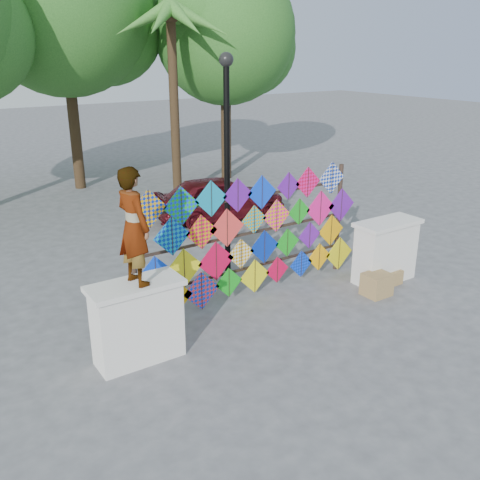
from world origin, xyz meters
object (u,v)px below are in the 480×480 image
at_px(vendor_woman, 134,227).
at_px(kite_rack, 254,235).
at_px(lamppost, 227,146).
at_px(sedan, 220,198).

bearing_deg(vendor_woman, kite_rack, -81.09).
xyz_separation_m(vendor_woman, lamppost, (2.96, 2.20, 0.55)).
relative_size(vendor_woman, sedan, 0.48).
bearing_deg(sedan, vendor_woman, 148.30).
bearing_deg(vendor_woman, sedan, -51.00).
relative_size(sedan, lamppost, 0.81).
bearing_deg(kite_rack, lamppost, 79.86).
relative_size(kite_rack, vendor_woman, 2.87).
bearing_deg(sedan, lamppost, 160.38).
bearing_deg(sedan, kite_rack, 165.23).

